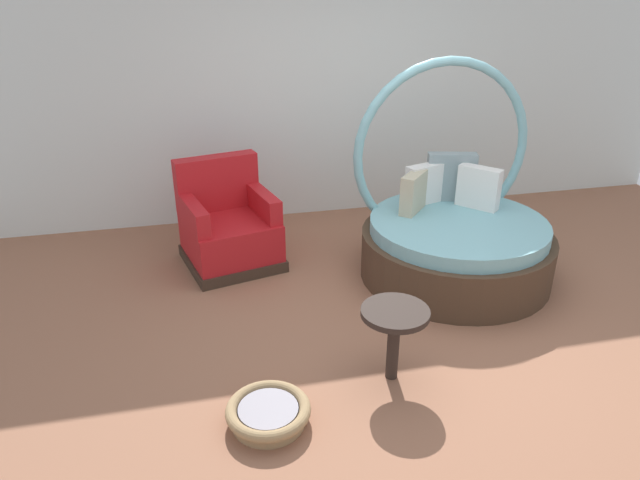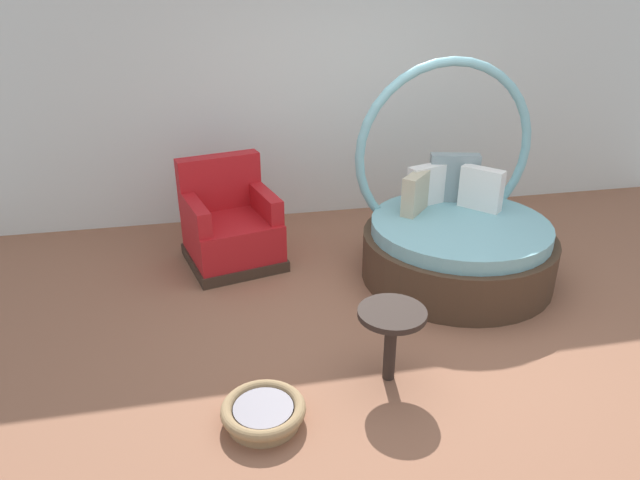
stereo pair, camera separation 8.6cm
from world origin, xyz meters
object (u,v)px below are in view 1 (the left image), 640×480
red_armchair (228,228)px  pet_basket (268,413)px  round_daybed (453,233)px  side_table (395,322)px

red_armchair → pet_basket: red_armchair is taller
round_daybed → pet_basket: (-1.86, -1.55, -0.30)m
red_armchair → pet_basket: (0.05, -2.19, -0.26)m
red_armchair → side_table: red_armchair is taller
round_daybed → side_table: 1.64m
round_daybed → pet_basket: bearing=-140.3°
round_daybed → red_armchair: 2.02m
round_daybed → side_table: bearing=-127.7°
round_daybed → side_table: size_ratio=3.50×
red_armchair → side_table: 2.14m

